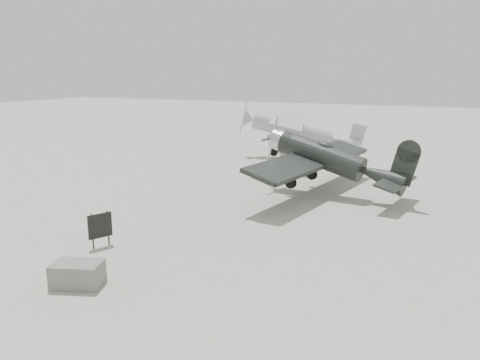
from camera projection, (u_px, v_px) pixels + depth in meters
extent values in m
plane|color=#9E988C|center=(202.00, 239.00, 17.85)|extent=(160.00, 160.00, 0.00)
cylinder|color=black|center=(326.00, 158.00, 23.91)|extent=(4.13, 1.91, 1.26)
cone|color=black|center=(383.00, 163.00, 22.25)|extent=(2.51, 1.55, 1.17)
cylinder|color=#AEB0B3|center=(279.00, 153.00, 25.43)|extent=(0.99, 1.24, 1.12)
cone|color=#AEB0B3|center=(270.00, 152.00, 25.73)|extent=(0.40, 0.55, 0.51)
cube|color=#AEB0B3|center=(271.00, 152.00, 25.70)|extent=(0.08, 0.17, 2.35)
ellipsoid|color=black|center=(323.00, 147.00, 23.88)|extent=(1.08, 0.77, 0.42)
cube|color=black|center=(314.00, 163.00, 24.33)|extent=(3.68, 11.01, 0.20)
cube|color=black|center=(399.00, 164.00, 21.84)|extent=(1.61, 3.91, 0.09)
cube|color=black|center=(403.00, 148.00, 21.59)|extent=(1.08, 0.27, 1.63)
cylinder|color=black|center=(296.00, 190.00, 23.83)|extent=(0.63, 0.24, 0.61)
cylinder|color=black|center=(317.00, 181.00, 25.78)|extent=(0.63, 0.24, 0.61)
cylinder|color=#333333|center=(297.00, 178.00, 23.69)|extent=(0.11, 0.11, 1.26)
cylinder|color=#333333|center=(317.00, 170.00, 25.65)|extent=(0.11, 0.11, 1.26)
cylinder|color=black|center=(403.00, 174.00, 21.81)|extent=(0.21, 0.10, 0.20)
cylinder|color=#999C9E|center=(292.00, 130.00, 34.82)|extent=(6.05, 2.93, 1.26)
cone|color=#999C9E|center=(347.00, 131.00, 34.27)|extent=(2.30, 1.69, 1.14)
cone|color=#999C9E|center=(248.00, 129.00, 35.27)|extent=(1.00, 1.34, 1.19)
cube|color=#999C9E|center=(242.00, 129.00, 35.33)|extent=(0.10, 0.17, 2.51)
cube|color=#999C9E|center=(286.00, 120.00, 34.72)|extent=(5.73, 12.65, 0.21)
cube|color=#999C9E|center=(355.00, 130.00, 34.18)|extent=(2.11, 4.01, 0.09)
cube|color=#999C9E|center=(357.00, 120.00, 34.00)|extent=(1.01, 0.39, 1.48)
cylinder|color=black|center=(279.00, 155.00, 34.12)|extent=(0.66, 0.34, 0.64)
cylinder|color=black|center=(281.00, 150.00, 36.54)|extent=(0.66, 0.34, 0.64)
cylinder|color=#333333|center=(279.00, 146.00, 33.97)|extent=(0.13, 0.13, 1.37)
cylinder|color=#333333|center=(281.00, 141.00, 36.40)|extent=(0.13, 0.13, 1.37)
cylinder|color=black|center=(358.00, 135.00, 34.24)|extent=(0.22, 0.14, 0.21)
cube|color=#63605C|center=(77.00, 274.00, 13.87)|extent=(1.66, 1.33, 0.72)
cylinder|color=#333333|center=(92.00, 231.00, 16.72)|extent=(0.08, 0.08, 1.31)
cylinder|color=#333333|center=(108.00, 228.00, 17.10)|extent=(0.08, 0.08, 1.31)
cube|color=black|center=(100.00, 226.00, 16.88)|extent=(0.42, 0.85, 0.90)
cube|color=beige|center=(100.00, 224.00, 16.89)|extent=(0.29, 0.65, 0.18)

